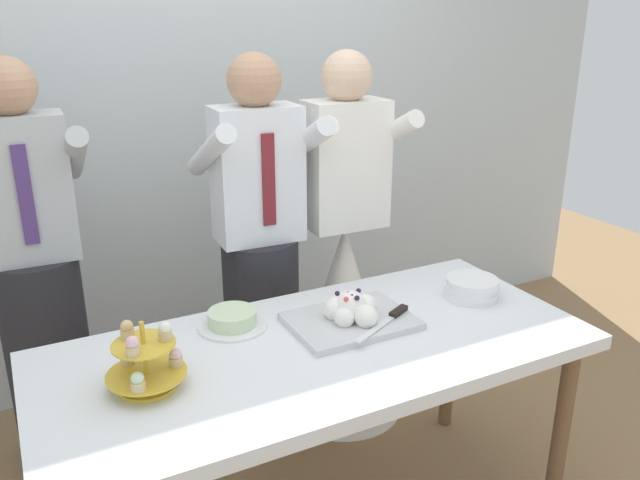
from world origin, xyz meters
The scene contains 9 objects.
rear_wall centered at (0.00, 1.41, 1.45)m, with size 5.20×0.10×2.90m, color silver.
dessert_table centered at (0.00, 0.00, 0.70)m, with size 1.80×0.80×0.78m.
cupcake_stand centered at (-0.56, 0.00, 0.85)m, with size 0.23×0.23×0.21m.
main_cake_tray centered at (0.17, 0.08, 0.81)m, with size 0.42×0.33×0.12m.
plate_stack centered at (0.68, 0.06, 0.81)m, with size 0.20×0.20×0.08m.
round_cake centered at (-0.21, 0.24, 0.80)m, with size 0.24×0.24×0.06m.
person_groom centered at (0.07, 0.66, 0.75)m, with size 0.48×0.50×1.66m.
person_bride centered at (0.46, 0.66, 0.58)m, with size 0.56×0.56×1.66m.
person_guest centered at (-0.78, 0.86, 0.75)m, with size 0.47×0.50×1.66m.
Camera 1 is at (-0.84, -1.63, 1.79)m, focal length 35.67 mm.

